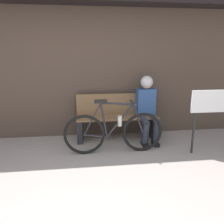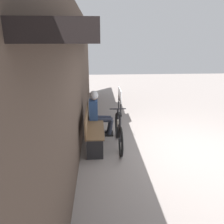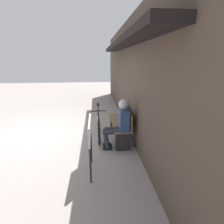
{
  "view_description": "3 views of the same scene",
  "coord_description": "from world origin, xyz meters",
  "px_view_note": "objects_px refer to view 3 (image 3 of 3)",
  "views": [
    {
      "loc": [
        -0.04,
        -1.85,
        1.62
      ],
      "look_at": [
        0.43,
        1.9,
        0.6
      ],
      "focal_mm": 35.0,
      "sensor_mm": 36.0,
      "label": 1
    },
    {
      "loc": [
        -4.38,
        1.98,
        2.45
      ],
      "look_at": [
        0.4,
        1.67,
        0.87
      ],
      "focal_mm": 35.0,
      "sensor_mm": 36.0,
      "label": 2
    },
    {
      "loc": [
        5.02,
        1.45,
        2.12
      ],
      "look_at": [
        0.59,
        1.87,
        0.77
      ],
      "focal_mm": 28.0,
      "sensor_mm": 36.0,
      "label": 3
    }
  ],
  "objects_px": {
    "park_bench_near": "(121,124)",
    "signboard": "(90,134)",
    "person_seated": "(120,121)",
    "bicycle": "(99,124)"
  },
  "relations": [
    {
      "from": "park_bench_near",
      "to": "signboard",
      "type": "bearing_deg",
      "value": -28.33
    },
    {
      "from": "person_seated",
      "to": "signboard",
      "type": "xyz_separation_m",
      "value": [
        0.93,
        -0.69,
        0.09
      ]
    },
    {
      "from": "bicycle",
      "to": "signboard",
      "type": "bearing_deg",
      "value": -6.41
    },
    {
      "from": "person_seated",
      "to": "signboard",
      "type": "distance_m",
      "value": 1.16
    },
    {
      "from": "bicycle",
      "to": "person_seated",
      "type": "bearing_deg",
      "value": 36.12
    },
    {
      "from": "bicycle",
      "to": "signboard",
      "type": "height_order",
      "value": "signboard"
    },
    {
      "from": "park_bench_near",
      "to": "signboard",
      "type": "xyz_separation_m",
      "value": [
        1.48,
        -0.8,
        0.39
      ]
    },
    {
      "from": "signboard",
      "to": "park_bench_near",
      "type": "bearing_deg",
      "value": 151.67
    },
    {
      "from": "park_bench_near",
      "to": "person_seated",
      "type": "height_order",
      "value": "person_seated"
    },
    {
      "from": "bicycle",
      "to": "person_seated",
      "type": "height_order",
      "value": "person_seated"
    }
  ]
}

